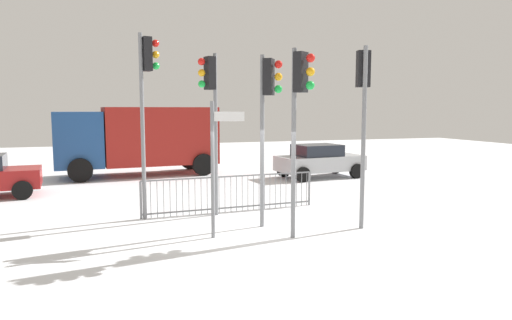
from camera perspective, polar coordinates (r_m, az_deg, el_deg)
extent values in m
plane|color=white|center=(11.20, 0.46, -9.29)|extent=(60.00, 60.00, 0.00)
cylinder|color=slate|center=(11.64, 0.77, 2.21)|extent=(0.11, 0.11, 4.36)
cube|color=black|center=(11.59, 1.58, 10.24)|extent=(0.37, 0.39, 0.90)
sphere|color=red|center=(11.55, 2.80, 11.74)|extent=(0.20, 0.20, 0.20)
sphere|color=orange|center=(11.53, 2.79, 10.26)|extent=(0.20, 0.20, 0.20)
sphere|color=green|center=(11.51, 2.78, 8.77)|extent=(0.20, 0.20, 0.20)
cylinder|color=slate|center=(12.83, -13.87, 3.91)|extent=(0.11, 0.11, 5.03)
cube|color=black|center=(12.96, -13.39, 12.65)|extent=(0.29, 0.36, 0.90)
sphere|color=red|center=(13.07, -12.35, 13.94)|extent=(0.20, 0.20, 0.20)
sphere|color=orange|center=(13.04, -12.32, 12.63)|extent=(0.20, 0.20, 0.20)
sphere|color=green|center=(13.01, -12.29, 11.32)|extent=(0.20, 0.20, 0.20)
cylinder|color=slate|center=(11.77, 13.17, 2.57)|extent=(0.11, 0.11, 4.56)
cube|color=black|center=(11.94, 13.15, 10.93)|extent=(0.36, 0.29, 0.90)
sphere|color=red|center=(12.21, 12.82, 12.24)|extent=(0.20, 0.20, 0.20)
sphere|color=orange|center=(12.18, 12.79, 10.84)|extent=(0.20, 0.20, 0.20)
sphere|color=green|center=(12.16, 12.75, 9.43)|extent=(0.20, 0.20, 0.20)
cylinder|color=slate|center=(10.66, 4.68, 1.89)|extent=(0.11, 0.11, 4.39)
cube|color=black|center=(10.57, 5.54, 10.77)|extent=(0.39, 0.37, 0.90)
sphere|color=red|center=(10.48, 6.77, 12.44)|extent=(0.20, 0.20, 0.20)
sphere|color=orange|center=(10.45, 6.75, 10.81)|extent=(0.20, 0.20, 0.20)
sphere|color=green|center=(10.43, 6.73, 9.16)|extent=(0.20, 0.20, 0.20)
cylinder|color=slate|center=(12.99, -5.01, 3.03)|extent=(0.11, 0.11, 4.55)
cube|color=black|center=(12.93, -5.74, 10.65)|extent=(0.30, 0.37, 0.90)
sphere|color=red|center=(12.85, -6.77, 12.01)|extent=(0.20, 0.20, 0.20)
sphere|color=orange|center=(12.82, -6.75, 10.67)|extent=(0.20, 0.20, 0.20)
sphere|color=green|center=(12.80, -6.74, 9.34)|extent=(0.20, 0.20, 0.20)
cylinder|color=slate|center=(10.72, -5.39, -1.29)|extent=(0.09, 0.09, 3.20)
cube|color=white|center=(10.65, -3.32, 5.41)|extent=(0.69, 0.15, 0.22)
cube|color=slate|center=(13.52, -3.16, -2.04)|extent=(5.18, 0.32, 0.04)
cube|color=slate|center=(13.68, -3.13, -5.90)|extent=(5.18, 0.32, 0.04)
cylinder|color=slate|center=(13.07, -13.69, -4.84)|extent=(0.02, 0.02, 1.05)
cylinder|color=slate|center=(13.09, -12.91, -4.80)|extent=(0.02, 0.02, 1.05)
cylinder|color=slate|center=(13.12, -12.14, -4.76)|extent=(0.02, 0.02, 1.05)
cylinder|color=slate|center=(13.15, -11.36, -4.72)|extent=(0.02, 0.02, 1.05)
cylinder|color=slate|center=(13.18, -10.60, -4.67)|extent=(0.02, 0.02, 1.05)
cylinder|color=slate|center=(13.21, -9.83, -4.63)|extent=(0.02, 0.02, 1.05)
cylinder|color=slate|center=(13.24, -9.07, -4.59)|extent=(0.02, 0.02, 1.05)
cylinder|color=slate|center=(13.28, -8.31, -4.55)|extent=(0.02, 0.02, 1.05)
cylinder|color=slate|center=(13.32, -7.56, -4.50)|extent=(0.02, 0.02, 1.05)
cylinder|color=slate|center=(13.36, -6.81, -4.46)|extent=(0.02, 0.02, 1.05)
cylinder|color=slate|center=(13.41, -6.07, -4.41)|extent=(0.02, 0.02, 1.05)
cylinder|color=slate|center=(13.45, -5.33, -4.37)|extent=(0.02, 0.02, 1.05)
cylinder|color=slate|center=(13.50, -4.59, -4.32)|extent=(0.02, 0.02, 1.05)
cylinder|color=slate|center=(13.55, -3.87, -4.27)|extent=(0.02, 0.02, 1.05)
cylinder|color=slate|center=(13.60, -3.15, -4.23)|extent=(0.02, 0.02, 1.05)
cylinder|color=slate|center=(13.66, -2.43, -4.18)|extent=(0.02, 0.02, 1.05)
cylinder|color=slate|center=(13.72, -1.72, -4.13)|extent=(0.02, 0.02, 1.05)
cylinder|color=slate|center=(13.78, -1.01, -4.09)|extent=(0.02, 0.02, 1.05)
cylinder|color=slate|center=(13.84, -0.32, -4.04)|extent=(0.02, 0.02, 1.05)
cylinder|color=slate|center=(13.90, 0.38, -3.99)|extent=(0.02, 0.02, 1.05)
cylinder|color=slate|center=(13.97, 1.06, -3.94)|extent=(0.02, 0.02, 1.05)
cylinder|color=slate|center=(14.03, 1.74, -3.90)|extent=(0.02, 0.02, 1.05)
cylinder|color=slate|center=(14.10, 2.41, -3.85)|extent=(0.02, 0.02, 1.05)
cylinder|color=slate|center=(14.17, 3.08, -3.80)|extent=(0.02, 0.02, 1.05)
cylinder|color=slate|center=(14.25, 3.74, -3.75)|extent=(0.02, 0.02, 1.05)
cylinder|color=slate|center=(14.32, 4.39, -3.70)|extent=(0.02, 0.02, 1.05)
cylinder|color=slate|center=(14.40, 5.03, -3.66)|extent=(0.02, 0.02, 1.05)
cylinder|color=slate|center=(14.48, 5.67, -3.61)|extent=(0.02, 0.02, 1.05)
cylinder|color=slate|center=(14.56, 6.30, -3.56)|extent=(0.02, 0.02, 1.05)
cylinder|color=slate|center=(13.06, -14.08, -4.86)|extent=(0.06, 0.06, 1.05)
cylinder|color=slate|center=(14.60, 6.61, -3.54)|extent=(0.06, 0.06, 1.05)
cylinder|color=black|center=(18.93, -26.57, -2.53)|extent=(0.66, 0.27, 0.64)
cylinder|color=black|center=(17.26, -26.96, -3.35)|extent=(0.66, 0.27, 0.64)
cube|color=#B2B5BA|center=(20.51, 7.92, -0.37)|extent=(3.96, 2.08, 0.65)
cube|color=#1E232D|center=(20.37, 7.58, 1.14)|extent=(2.05, 1.69, 0.55)
cylinder|color=black|center=(21.98, 9.73, -0.81)|extent=(0.66, 0.29, 0.64)
cylinder|color=black|center=(20.60, 12.35, -1.34)|extent=(0.66, 0.29, 0.64)
cylinder|color=black|center=(20.62, 3.47, -1.20)|extent=(0.66, 0.29, 0.64)
cylinder|color=black|center=(19.14, 5.80, -1.80)|extent=(0.66, 0.29, 0.64)
cube|color=maroon|center=(21.77, -11.79, 2.99)|extent=(5.18, 2.79, 2.60)
cube|color=navy|center=(21.40, -21.16, 2.38)|extent=(2.18, 2.45, 2.40)
cylinder|color=black|center=(20.32, -20.95, -1.21)|extent=(1.02, 0.38, 1.00)
cylinder|color=black|center=(22.70, -21.12, -0.46)|extent=(1.02, 0.38, 1.00)
cylinder|color=black|center=(21.10, -6.56, -0.56)|extent=(1.02, 0.38, 1.00)
cylinder|color=black|center=(23.41, -8.17, 0.09)|extent=(1.02, 0.38, 1.00)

